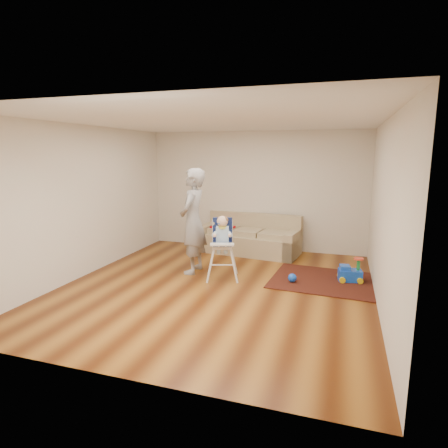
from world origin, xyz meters
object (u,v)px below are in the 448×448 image
(toy_ball, at_px, (292,278))
(adult, at_px, (193,221))
(side_table, at_px, (215,238))
(sofa, at_px, (249,234))
(high_chair, at_px, (222,248))
(ride_on_toy, at_px, (350,269))

(toy_ball, xyz_separation_m, adult, (-1.85, 0.05, 0.88))
(side_table, relative_size, toy_ball, 3.30)
(toy_ball, bearing_deg, adult, 178.46)
(sofa, bearing_deg, high_chair, -83.31)
(high_chair, xyz_separation_m, adult, (-0.63, 0.17, 0.42))
(ride_on_toy, bearing_deg, adult, 176.55)
(sofa, distance_m, adult, 1.87)
(side_table, bearing_deg, adult, -83.31)
(side_table, relative_size, ride_on_toy, 1.17)
(high_chair, relative_size, adult, 0.59)
(high_chair, height_order, adult, adult)
(sofa, xyz_separation_m, toy_ball, (1.21, -1.72, -0.34))
(side_table, xyz_separation_m, high_chair, (0.84, -1.99, 0.30))
(toy_ball, relative_size, high_chair, 0.13)
(ride_on_toy, relative_size, high_chair, 0.37)
(sofa, height_order, side_table, sofa)
(ride_on_toy, xyz_separation_m, toy_ball, (-0.95, -0.37, -0.14))
(high_chair, bearing_deg, adult, 147.33)
(sofa, height_order, adult, adult)
(sofa, xyz_separation_m, adult, (-0.65, -1.67, 0.54))
(ride_on_toy, xyz_separation_m, adult, (-2.80, -0.32, 0.74))
(adult, bearing_deg, sofa, 156.76)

